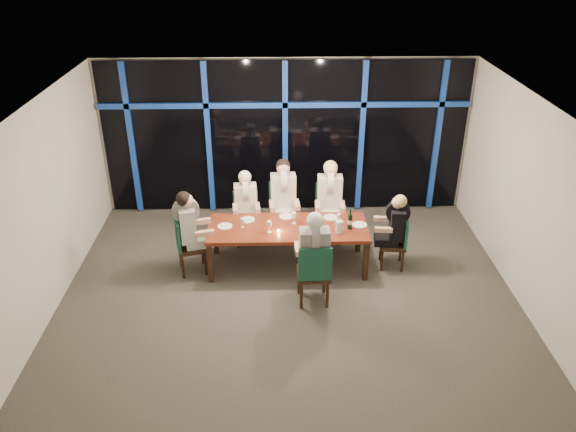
{
  "coord_description": "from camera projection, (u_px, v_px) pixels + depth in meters",
  "views": [
    {
      "loc": [
        -0.18,
        -7.19,
        5.15
      ],
      "look_at": [
        0.0,
        0.6,
        1.05
      ],
      "focal_mm": 35.0,
      "sensor_mm": 36.0,
      "label": 1
    }
  ],
  "objects": [
    {
      "name": "chair_far_left",
      "position": [
        246.0,
        214.0,
        9.99
      ],
      "size": [
        0.47,
        0.47,
        0.94
      ],
      "rotation": [
        0.0,
        0.0,
        0.09
      ],
      "color": "black",
      "rests_on": "ground"
    },
    {
      "name": "plate_far_right",
      "position": [
        331.0,
        217.0,
        9.39
      ],
      "size": [
        0.24,
        0.24,
        0.01
      ],
      "primitive_type": "cylinder",
      "color": "white",
      "rests_on": "dining_table"
    },
    {
      "name": "diner_far_mid",
      "position": [
        283.0,
        189.0,
        9.81
      ],
      "size": [
        0.54,
        0.67,
        1.02
      ],
      "rotation": [
        0.0,
        0.0,
        0.06
      ],
      "color": "silver",
      "rests_on": "ground"
    },
    {
      "name": "plate_end_left",
      "position": [
        225.0,
        226.0,
        9.12
      ],
      "size": [
        0.24,
        0.24,
        0.01
      ],
      "primitive_type": "cylinder",
      "color": "white",
      "rests_on": "dining_table"
    },
    {
      "name": "diner_far_left",
      "position": [
        246.0,
        198.0,
        9.74
      ],
      "size": [
        0.49,
        0.6,
        0.91
      ],
      "rotation": [
        0.0,
        0.0,
        0.09
      ],
      "color": "silver",
      "rests_on": "ground"
    },
    {
      "name": "plate_end_right",
      "position": [
        360.0,
        225.0,
        9.16
      ],
      "size": [
        0.24,
        0.24,
        0.01
      ],
      "primitive_type": "cylinder",
      "color": "white",
      "rests_on": "dining_table"
    },
    {
      "name": "diner_end_right",
      "position": [
        395.0,
        221.0,
        9.07
      ],
      "size": [
        0.58,
        0.47,
        0.88
      ],
      "rotation": [
        0.0,
        0.0,
        4.61
      ],
      "color": "black",
      "rests_on": "ground"
    },
    {
      "name": "wine_glass_d",
      "position": [
        242.0,
        221.0,
        9.05
      ],
      "size": [
        0.06,
        0.06,
        0.16
      ],
      "color": "white",
      "rests_on": "dining_table"
    },
    {
      "name": "diner_end_left",
      "position": [
        189.0,
        220.0,
        8.9
      ],
      "size": [
        0.67,
        0.56,
        0.97
      ],
      "rotation": [
        0.0,
        0.0,
        1.82
      ],
      "color": "black",
      "rests_on": "ground"
    },
    {
      "name": "plate_far_mid",
      "position": [
        286.0,
        216.0,
        9.42
      ],
      "size": [
        0.24,
        0.24,
        0.01
      ],
      "primitive_type": "cylinder",
      "color": "white",
      "rests_on": "dining_table"
    },
    {
      "name": "dining_table",
      "position": [
        288.0,
        230.0,
        9.15
      ],
      "size": [
        2.6,
        1.0,
        0.75
      ],
      "color": "maroon",
      "rests_on": "ground"
    },
    {
      "name": "chair_end_right",
      "position": [
        398.0,
        240.0,
        9.23
      ],
      "size": [
        0.46,
        0.46,
        0.9
      ],
      "rotation": [
        0.0,
        0.0,
        4.61
      ],
      "color": "black",
      "rests_on": "ground"
    },
    {
      "name": "water_pitcher",
      "position": [
        339.0,
        227.0,
        8.89
      ],
      "size": [
        0.13,
        0.12,
        0.21
      ],
      "rotation": [
        0.0,
        0.0,
        -0.21
      ],
      "color": "silver",
      "rests_on": "dining_table"
    },
    {
      "name": "room",
      "position": [
        289.0,
        174.0,
        7.82
      ],
      "size": [
        7.04,
        7.0,
        3.02
      ],
      "color": "#4E4B45",
      "rests_on": "ground"
    },
    {
      "name": "window_wall",
      "position": [
        286.0,
        135.0,
        10.64
      ],
      "size": [
        6.86,
        0.43,
        2.94
      ],
      "color": "black",
      "rests_on": "ground"
    },
    {
      "name": "tea_light",
      "position": [
        279.0,
        231.0,
        8.96
      ],
      "size": [
        0.05,
        0.05,
        0.03
      ],
      "primitive_type": "cylinder",
      "color": "#FFB04C",
      "rests_on": "dining_table"
    },
    {
      "name": "wine_glass_a",
      "position": [
        269.0,
        224.0,
        8.89
      ],
      "size": [
        0.08,
        0.08,
        0.2
      ],
      "color": "white",
      "rests_on": "dining_table"
    },
    {
      "name": "wine_glass_e",
      "position": [
        339.0,
        216.0,
        9.19
      ],
      "size": [
        0.06,
        0.06,
        0.16
      ],
      "color": "silver",
      "rests_on": "dining_table"
    },
    {
      "name": "diner_near_mid",
      "position": [
        314.0,
        244.0,
        8.14
      ],
      "size": [
        0.53,
        0.66,
        1.02
      ],
      "rotation": [
        0.0,
        0.0,
        3.19
      ],
      "color": "black",
      "rests_on": "ground"
    },
    {
      "name": "plate_near_mid",
      "position": [
        310.0,
        239.0,
        8.75
      ],
      "size": [
        0.24,
        0.24,
        0.01
      ],
      "primitive_type": "cylinder",
      "color": "white",
      "rests_on": "dining_table"
    },
    {
      "name": "diner_far_right",
      "position": [
        330.0,
        191.0,
        9.78
      ],
      "size": [
        0.53,
        0.66,
        1.01
      ],
      "rotation": [
        0.0,
        0.0,
        -0.05
      ],
      "color": "silver",
      "rests_on": "ground"
    },
    {
      "name": "chair_end_left",
      "position": [
        186.0,
        242.0,
        9.06
      ],
      "size": [
        0.56,
        0.56,
        0.99
      ],
      "rotation": [
        0.0,
        0.0,
        1.82
      ],
      "color": "black",
      "rests_on": "ground"
    },
    {
      "name": "wine_glass_c",
      "position": [
        318.0,
        221.0,
        9.02
      ],
      "size": [
        0.07,
        0.07,
        0.19
      ],
      "color": "silver",
      "rests_on": "dining_table"
    },
    {
      "name": "chair_far_mid",
      "position": [
        283.0,
        208.0,
        10.08
      ],
      "size": [
        0.52,
        0.52,
        1.05
      ],
      "rotation": [
        0.0,
        0.0,
        0.06
      ],
      "color": "black",
      "rests_on": "ground"
    },
    {
      "name": "plate_far_left",
      "position": [
        248.0,
        220.0,
        9.31
      ],
      "size": [
        0.24,
        0.24,
        0.01
      ],
      "primitive_type": "cylinder",
      "color": "white",
      "rests_on": "dining_table"
    },
    {
      "name": "wine_bottle",
      "position": [
        350.0,
        221.0,
        9.0
      ],
      "size": [
        0.08,
        0.08,
        0.34
      ],
      "rotation": [
        0.0,
        0.0,
        0.31
      ],
      "color": "black",
      "rests_on": "dining_table"
    },
    {
      "name": "wine_glass_b",
      "position": [
        294.0,
        216.0,
        9.15
      ],
      "size": [
        0.08,
        0.08,
        0.2
      ],
      "color": "silver",
      "rests_on": "dining_table"
    },
    {
      "name": "chair_near_mid",
      "position": [
        314.0,
        271.0,
        8.26
      ],
      "size": [
        0.51,
        0.51,
        1.05
      ],
      "rotation": [
        0.0,
        0.0,
        3.19
      ],
      "color": "black",
      "rests_on": "ground"
    },
    {
      "name": "chair_far_right",
      "position": [
        329.0,
        209.0,
        10.05
      ],
      "size": [
        0.5,
        0.5,
        1.04
      ],
      "rotation": [
        0.0,
        0.0,
        -0.05
      ],
      "color": "black",
      "rests_on": "ground"
    }
  ]
}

